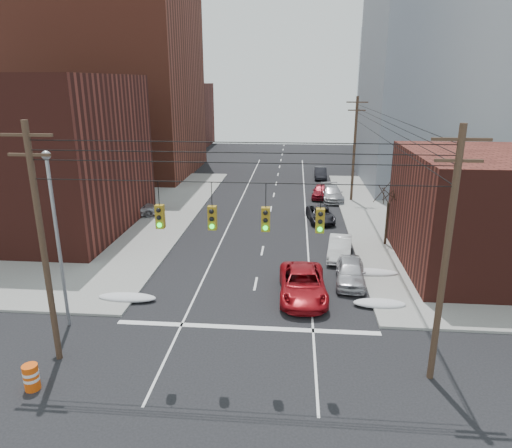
% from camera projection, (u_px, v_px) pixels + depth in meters
% --- Properties ---
extents(ground, '(160.00, 160.00, 0.00)m').
position_uv_depth(ground, '(229.00, 413.00, 17.94)').
color(ground, black).
rests_on(ground, ground).
extents(sidewalk_nw, '(40.00, 40.00, 0.15)m').
position_uv_depth(sidewalk_nw, '(1.00, 210.00, 45.80)').
color(sidewalk_nw, gray).
rests_on(sidewalk_nw, ground).
extents(building_brick_tall, '(24.00, 20.00, 30.00)m').
position_uv_depth(building_brick_tall, '(101.00, 61.00, 61.02)').
color(building_brick_tall, brown).
rests_on(building_brick_tall, ground).
extents(building_brick_near, '(20.00, 16.00, 13.00)m').
position_uv_depth(building_brick_near, '(8.00, 155.00, 38.70)').
color(building_brick_near, '#461A15').
rests_on(building_brick_near, ground).
extents(building_brick_far, '(22.00, 18.00, 12.00)m').
position_uv_depth(building_brick_far, '(150.00, 116.00, 88.60)').
color(building_brick_far, '#461A15').
rests_on(building_brick_far, ground).
extents(building_office, '(22.00, 20.00, 25.00)m').
position_uv_depth(building_office, '(463.00, 81.00, 54.20)').
color(building_office, gray).
rests_on(building_office, ground).
extents(building_glass, '(20.00, 18.00, 22.00)m').
position_uv_depth(building_glass, '(422.00, 90.00, 79.19)').
color(building_glass, gray).
rests_on(building_glass, ground).
extents(utility_pole_left, '(2.20, 0.28, 11.00)m').
position_uv_depth(utility_pole_left, '(42.00, 243.00, 19.76)').
color(utility_pole_left, '#473323').
rests_on(utility_pole_left, ground).
extents(utility_pole_right, '(2.20, 0.28, 11.00)m').
position_uv_depth(utility_pole_right, '(446.00, 255.00, 18.36)').
color(utility_pole_right, '#473323').
rests_on(utility_pole_right, ground).
extents(utility_pole_far, '(2.20, 0.28, 11.00)m').
position_uv_depth(utility_pole_far, '(354.00, 148.00, 47.82)').
color(utility_pole_far, '#473323').
rests_on(utility_pole_far, ground).
extents(traffic_signals, '(17.00, 0.42, 2.02)m').
position_uv_depth(traffic_signals, '(239.00, 217.00, 18.61)').
color(traffic_signals, black).
rests_on(traffic_signals, ground).
extents(street_light, '(0.44, 0.44, 9.32)m').
position_uv_depth(street_light, '(56.00, 226.00, 22.76)').
color(street_light, gray).
rests_on(street_light, ground).
extents(bare_tree, '(2.09, 2.20, 4.93)m').
position_uv_depth(bare_tree, '(387.00, 217.00, 35.46)').
color(bare_tree, black).
rests_on(bare_tree, ground).
extents(snow_nw, '(3.50, 1.08, 0.42)m').
position_uv_depth(snow_nw, '(127.00, 297.00, 27.04)').
color(snow_nw, silver).
rests_on(snow_nw, ground).
extents(snow_ne, '(3.00, 1.08, 0.42)m').
position_uv_depth(snow_ne, '(379.00, 303.00, 26.30)').
color(snow_ne, silver).
rests_on(snow_ne, ground).
extents(snow_east_far, '(4.00, 1.08, 0.42)m').
position_uv_depth(snow_east_far, '(368.00, 272.00, 30.58)').
color(snow_east_far, silver).
rests_on(snow_east_far, ground).
extents(red_pickup, '(2.97, 6.06, 1.66)m').
position_uv_depth(red_pickup, '(303.00, 284.00, 27.35)').
color(red_pickup, maroon).
rests_on(red_pickup, ground).
extents(parked_car_a, '(2.20, 4.70, 1.55)m').
position_uv_depth(parked_car_a, '(350.00, 272.00, 29.24)').
color(parked_car_a, '#B9B9BE').
rests_on(parked_car_a, ground).
extents(parked_car_b, '(2.22, 4.78, 1.52)m').
position_uv_depth(parked_car_b, '(340.00, 248.00, 33.52)').
color(parked_car_b, silver).
rests_on(parked_car_b, ground).
extents(parked_car_c, '(2.78, 4.99, 1.32)m').
position_uv_depth(parked_car_c, '(320.00, 214.00, 42.25)').
color(parked_car_c, black).
rests_on(parked_car_c, ground).
extents(parked_car_d, '(2.48, 5.46, 1.55)m').
position_uv_depth(parked_car_d, '(332.00, 193.00, 49.59)').
color(parked_car_d, '#A8A8AD').
rests_on(parked_car_d, ground).
extents(parked_car_e, '(2.41, 4.70, 1.53)m').
position_uv_depth(parked_car_e, '(321.00, 191.00, 50.68)').
color(parked_car_e, maroon).
rests_on(parked_car_e, ground).
extents(parked_car_f, '(1.58, 4.46, 1.47)m').
position_uv_depth(parked_car_f, '(320.00, 173.00, 60.74)').
color(parked_car_f, black).
rests_on(parked_car_f, ground).
extents(lot_car_a, '(4.12, 1.78, 1.32)m').
position_uv_depth(lot_car_a, '(98.00, 222.00, 39.39)').
color(lot_car_a, silver).
rests_on(lot_car_a, sidewalk_nw).
extents(lot_car_b, '(5.14, 3.50, 1.31)m').
position_uv_depth(lot_car_b, '(134.00, 209.00, 43.50)').
color(lot_car_b, '#B1B1B6').
rests_on(lot_car_b, sidewalk_nw).
extents(lot_car_c, '(4.84, 2.61, 1.33)m').
position_uv_depth(lot_car_c, '(51.00, 223.00, 39.13)').
color(lot_car_c, black).
rests_on(lot_car_c, sidewalk_nw).
extents(lot_car_d, '(4.16, 2.51, 1.32)m').
position_uv_depth(lot_car_d, '(92.00, 204.00, 45.11)').
color(lot_car_d, '#AEAFB3').
rests_on(lot_car_d, sidewalk_nw).
extents(construction_barrel, '(0.69, 0.69, 1.15)m').
position_uv_depth(construction_barrel, '(31.00, 377.00, 19.16)').
color(construction_barrel, '#E04C0B').
rests_on(construction_barrel, ground).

